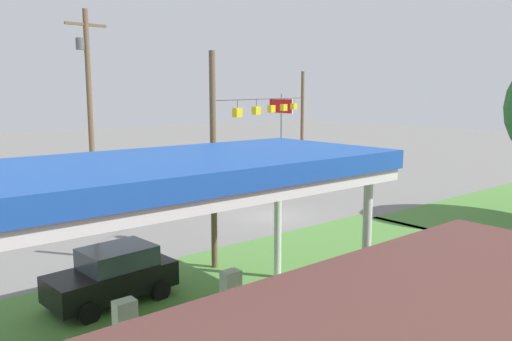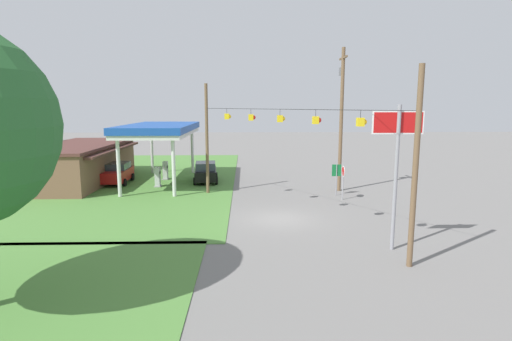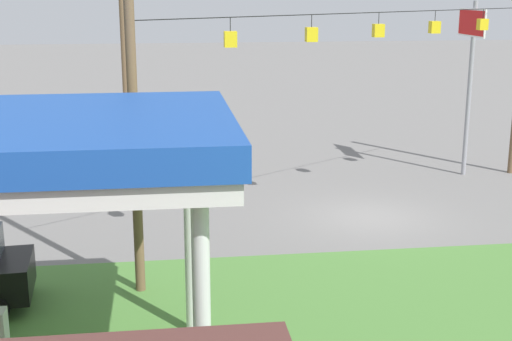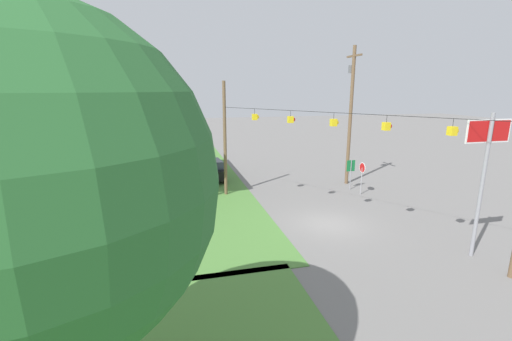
{
  "view_description": "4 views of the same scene",
  "coord_description": "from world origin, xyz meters",
  "px_view_note": "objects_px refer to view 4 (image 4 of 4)",
  "views": [
    {
      "loc": [
        18.29,
        20.77,
        6.86
      ],
      "look_at": [
        2.63,
        1.84,
        3.11
      ],
      "focal_mm": 35.0,
      "sensor_mm": 36.0,
      "label": 1
    },
    {
      "loc": [
        -23.49,
        2.04,
        6.83
      ],
      "look_at": [
        2.8,
        1.33,
        2.54
      ],
      "focal_mm": 28.0,
      "sensor_mm": 36.0,
      "label": 2
    },
    {
      "loc": [
        6.69,
        21.72,
        7.31
      ],
      "look_at": [
        4.39,
        4.29,
        2.83
      ],
      "focal_mm": 50.0,
      "sensor_mm": 36.0,
      "label": 3
    },
    {
      "loc": [
        -17.59,
        8.89,
        7.89
      ],
      "look_at": [
        4.42,
        3.37,
        2.49
      ],
      "focal_mm": 24.0,
      "sensor_mm": 36.0,
      "label": 4
    }
  ],
  "objects_px": {
    "fuel_pump_near": "(166,180)",
    "stop_sign_roadside": "(362,171)",
    "fuel_pump_far": "(166,170)",
    "route_sign": "(351,169)",
    "stop_sign_overhead": "(485,156)",
    "car_at_pumps_rear": "(117,176)",
    "utility_pole_main": "(351,110)",
    "car_at_pumps_front": "(211,170)",
    "tree_west_verge": "(35,187)",
    "gas_station_canopy": "(163,129)",
    "gas_station_store": "(70,167)"
  },
  "relations": [
    {
      "from": "car_at_pumps_front",
      "to": "car_at_pumps_rear",
      "type": "xyz_separation_m",
      "value": [
        -0.3,
        7.74,
        0.0
      ]
    },
    {
      "from": "gas_station_canopy",
      "to": "car_at_pumps_front",
      "type": "bearing_deg",
      "value": -85.61
    },
    {
      "from": "gas_station_canopy",
      "to": "fuel_pump_far",
      "type": "xyz_separation_m",
      "value": [
        1.67,
        -0.0,
        -3.9
      ]
    },
    {
      "from": "car_at_pumps_rear",
      "to": "stop_sign_overhead",
      "type": "distance_m",
      "value": 25.22
    },
    {
      "from": "stop_sign_overhead",
      "to": "tree_west_verge",
      "type": "bearing_deg",
      "value": 108.8
    },
    {
      "from": "stop_sign_overhead",
      "to": "gas_station_store",
      "type": "bearing_deg",
      "value": 50.97
    },
    {
      "from": "fuel_pump_near",
      "to": "stop_sign_roadside",
      "type": "relative_size",
      "value": 0.69
    },
    {
      "from": "car_at_pumps_front",
      "to": "utility_pole_main",
      "type": "relative_size",
      "value": 0.38
    },
    {
      "from": "fuel_pump_near",
      "to": "route_sign",
      "type": "height_order",
      "value": "route_sign"
    },
    {
      "from": "stop_sign_overhead",
      "to": "tree_west_verge",
      "type": "height_order",
      "value": "tree_west_verge"
    },
    {
      "from": "utility_pole_main",
      "to": "car_at_pumps_front",
      "type": "bearing_deg",
      "value": 71.2
    },
    {
      "from": "gas_station_canopy",
      "to": "car_at_pumps_rear",
      "type": "relative_size",
      "value": 2.76
    },
    {
      "from": "car_at_pumps_rear",
      "to": "car_at_pumps_front",
      "type": "bearing_deg",
      "value": 90.58
    },
    {
      "from": "gas_station_canopy",
      "to": "utility_pole_main",
      "type": "bearing_deg",
      "value": -103.11
    },
    {
      "from": "gas_station_canopy",
      "to": "car_at_pumps_rear",
      "type": "distance_m",
      "value": 5.4
    },
    {
      "from": "fuel_pump_near",
      "to": "car_at_pumps_rear",
      "type": "height_order",
      "value": "car_at_pumps_rear"
    },
    {
      "from": "stop_sign_roadside",
      "to": "tree_west_verge",
      "type": "height_order",
      "value": "tree_west_verge"
    },
    {
      "from": "car_at_pumps_front",
      "to": "car_at_pumps_rear",
      "type": "distance_m",
      "value": 7.75
    },
    {
      "from": "fuel_pump_near",
      "to": "utility_pole_main",
      "type": "bearing_deg",
      "value": -96.93
    },
    {
      "from": "fuel_pump_near",
      "to": "stop_sign_overhead",
      "type": "distance_m",
      "value": 21.37
    },
    {
      "from": "stop_sign_roadside",
      "to": "gas_station_canopy",
      "type": "bearing_deg",
      "value": -114.56
    },
    {
      "from": "fuel_pump_far",
      "to": "route_sign",
      "type": "distance_m",
      "value": 15.98
    },
    {
      "from": "stop_sign_overhead",
      "to": "gas_station_canopy",
      "type": "bearing_deg",
      "value": 40.58
    },
    {
      "from": "car_at_pumps_rear",
      "to": "utility_pole_main",
      "type": "relative_size",
      "value": 0.39
    },
    {
      "from": "car_at_pumps_front",
      "to": "stop_sign_overhead",
      "type": "distance_m",
      "value": 20.56
    },
    {
      "from": "fuel_pump_near",
      "to": "car_at_pumps_front",
      "type": "height_order",
      "value": "car_at_pumps_front"
    },
    {
      "from": "fuel_pump_near",
      "to": "tree_west_verge",
      "type": "relative_size",
      "value": 0.18
    },
    {
      "from": "fuel_pump_far",
      "to": "route_sign",
      "type": "height_order",
      "value": "route_sign"
    },
    {
      "from": "car_at_pumps_rear",
      "to": "stop_sign_overhead",
      "type": "bearing_deg",
      "value": 45.71
    },
    {
      "from": "fuel_pump_near",
      "to": "stop_sign_roadside",
      "type": "xyz_separation_m",
      "value": [
        -4.97,
        -14.54,
        1.0
      ]
    },
    {
      "from": "gas_station_store",
      "to": "fuel_pump_far",
      "type": "bearing_deg",
      "value": -84.8
    },
    {
      "from": "fuel_pump_near",
      "to": "fuel_pump_far",
      "type": "distance_m",
      "value": 3.34
    },
    {
      "from": "car_at_pumps_front",
      "to": "route_sign",
      "type": "bearing_deg",
      "value": -122.4
    },
    {
      "from": "stop_sign_roadside",
      "to": "tree_west_verge",
      "type": "relative_size",
      "value": 0.26
    },
    {
      "from": "fuel_pump_near",
      "to": "car_at_pumps_front",
      "type": "relative_size",
      "value": 0.41
    },
    {
      "from": "gas_station_store",
      "to": "car_at_pumps_rear",
      "type": "relative_size",
      "value": 3.29
    },
    {
      "from": "car_at_pumps_front",
      "to": "tree_west_verge",
      "type": "height_order",
      "value": "tree_west_verge"
    },
    {
      "from": "fuel_pump_near",
      "to": "gas_station_canopy",
      "type": "bearing_deg",
      "value": 0.05
    },
    {
      "from": "fuel_pump_near",
      "to": "route_sign",
      "type": "relative_size",
      "value": 0.72
    },
    {
      "from": "fuel_pump_far",
      "to": "stop_sign_overhead",
      "type": "bearing_deg",
      "value": -142.07
    },
    {
      "from": "gas_station_canopy",
      "to": "fuel_pump_near",
      "type": "xyz_separation_m",
      "value": [
        -1.67,
        -0.0,
        -3.9
      ]
    },
    {
      "from": "tree_west_verge",
      "to": "stop_sign_overhead",
      "type": "bearing_deg",
      "value": -71.2
    },
    {
      "from": "gas_station_store",
      "to": "fuel_pump_near",
      "type": "height_order",
      "value": "gas_station_store"
    },
    {
      "from": "fuel_pump_near",
      "to": "stop_sign_overhead",
      "type": "bearing_deg",
      "value": -136.45
    },
    {
      "from": "fuel_pump_far",
      "to": "car_at_pumps_rear",
      "type": "distance_m",
      "value": 4.22
    },
    {
      "from": "car_at_pumps_front",
      "to": "route_sign",
      "type": "height_order",
      "value": "route_sign"
    },
    {
      "from": "gas_station_canopy",
      "to": "stop_sign_roadside",
      "type": "height_order",
      "value": "gas_station_canopy"
    },
    {
      "from": "fuel_pump_far",
      "to": "car_at_pumps_rear",
      "type": "height_order",
      "value": "car_at_pumps_rear"
    },
    {
      "from": "gas_station_store",
      "to": "car_at_pumps_rear",
      "type": "xyz_separation_m",
      "value": [
        -0.99,
        -3.71,
        -0.77
      ]
    },
    {
      "from": "car_at_pumps_rear",
      "to": "route_sign",
      "type": "xyz_separation_m",
      "value": [
        -5.23,
        -18.26,
        0.76
      ]
    }
  ]
}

